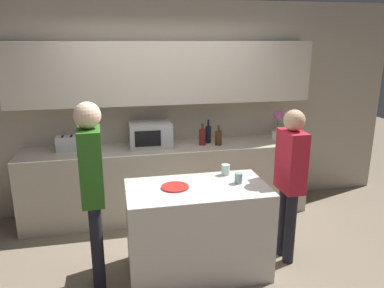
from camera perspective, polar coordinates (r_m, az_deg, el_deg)
ground_plane at (r=3.87m, az=-0.26°, el=-19.47°), size 14.00×14.00×0.00m
back_wall at (r=4.85m, az=-4.32°, el=7.49°), size 6.40×0.40×2.70m
back_counter at (r=4.86m, az=-3.62°, el=-5.62°), size 3.60×0.62×0.92m
kitchen_island at (r=3.72m, az=0.82°, el=-12.90°), size 1.33×0.72×0.89m
microwave at (r=4.71m, az=-6.36°, el=1.43°), size 0.52×0.39×0.30m
toaster at (r=4.74m, az=-18.45°, el=0.05°), size 0.26×0.16×0.18m
potted_plant at (r=5.15m, az=12.90°, el=2.90°), size 0.14×0.14×0.40m
bottle_0 at (r=4.76m, az=1.59°, el=1.12°), size 0.08×0.08×0.28m
bottle_1 at (r=4.86m, az=2.49°, el=1.54°), size 0.07×0.07×0.30m
bottle_2 at (r=4.75m, az=4.06°, el=0.98°), size 0.08×0.08×0.26m
plate_on_island at (r=3.51m, az=-2.60°, el=-6.55°), size 0.26×0.26×0.01m
cup_0 at (r=3.63m, az=7.10°, el=-5.18°), size 0.08×0.08×0.10m
cup_1 at (r=3.83m, az=5.14°, el=-3.91°), size 0.09×0.09×0.11m
person_left at (r=3.84m, az=14.74°, el=-4.47°), size 0.21×0.34×1.58m
person_center at (r=3.37m, az=-14.96°, el=-5.46°), size 0.23×0.35×1.73m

